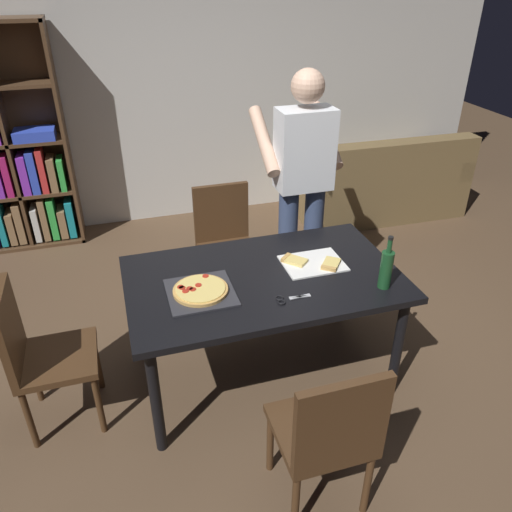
# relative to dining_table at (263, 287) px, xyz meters

# --- Properties ---
(ground_plane) EXTENTS (12.00, 12.00, 0.00)m
(ground_plane) POSITION_rel_dining_table_xyz_m (0.00, 0.00, -0.67)
(ground_plane) COLOR brown
(back_wall) EXTENTS (6.40, 0.10, 2.80)m
(back_wall) POSITION_rel_dining_table_xyz_m (0.00, 2.60, 0.73)
(back_wall) COLOR silver
(back_wall) RESTS_ON ground_plane
(dining_table) EXTENTS (1.57, 0.94, 0.75)m
(dining_table) POSITION_rel_dining_table_xyz_m (0.00, 0.00, 0.00)
(dining_table) COLOR black
(dining_table) RESTS_ON ground_plane
(chair_near_camera) EXTENTS (0.42, 0.42, 0.90)m
(chair_near_camera) POSITION_rel_dining_table_xyz_m (-0.00, -0.96, -0.16)
(chair_near_camera) COLOR #472D19
(chair_near_camera) RESTS_ON ground_plane
(chair_far_side) EXTENTS (0.42, 0.42, 0.90)m
(chair_far_side) POSITION_rel_dining_table_xyz_m (0.00, 0.96, -0.16)
(chair_far_side) COLOR #472D19
(chair_far_side) RESTS_ON ground_plane
(chair_left_end) EXTENTS (0.42, 0.42, 0.90)m
(chair_left_end) POSITION_rel_dining_table_xyz_m (-1.27, 0.00, -0.16)
(chair_left_end) COLOR #472D19
(chair_left_end) RESTS_ON ground_plane
(couch) EXTENTS (1.71, 0.88, 0.85)m
(couch) POSITION_rel_dining_table_xyz_m (1.90, 1.99, -0.37)
(couch) COLOR brown
(couch) RESTS_ON ground_plane
(person_serving_pizza) EXTENTS (0.55, 0.54, 1.75)m
(person_serving_pizza) POSITION_rel_dining_table_xyz_m (0.52, 0.74, 0.32)
(person_serving_pizza) COLOR #38476B
(person_serving_pizza) RESTS_ON ground_plane
(pepperoni_pizza_on_tray) EXTENTS (0.36, 0.36, 0.04)m
(pepperoni_pizza_on_tray) POSITION_rel_dining_table_xyz_m (-0.38, -0.07, 0.09)
(pepperoni_pizza_on_tray) COLOR #2D2D33
(pepperoni_pizza_on_tray) RESTS_ON dining_table
(pizza_slices_on_towel) EXTENTS (0.36, 0.28, 0.03)m
(pizza_slices_on_towel) POSITION_rel_dining_table_xyz_m (0.32, 0.04, 0.09)
(pizza_slices_on_towel) COLOR white
(pizza_slices_on_towel) RESTS_ON dining_table
(wine_bottle) EXTENTS (0.07, 0.07, 0.32)m
(wine_bottle) POSITION_rel_dining_table_xyz_m (0.61, -0.30, 0.19)
(wine_bottle) COLOR #194723
(wine_bottle) RESTS_ON dining_table
(kitchen_scissors) EXTENTS (0.19, 0.08, 0.01)m
(kitchen_scissors) POSITION_rel_dining_table_xyz_m (0.05, -0.26, 0.08)
(kitchen_scissors) COLOR silver
(kitchen_scissors) RESTS_ON dining_table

